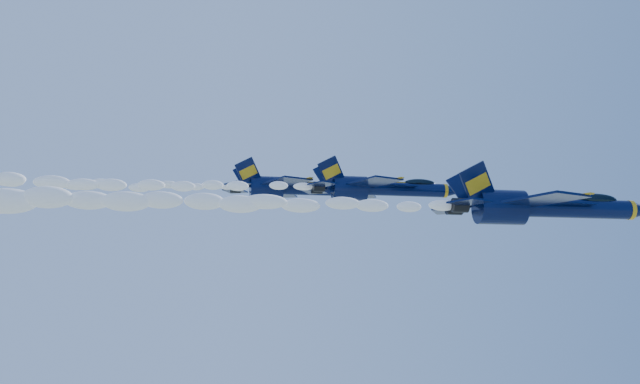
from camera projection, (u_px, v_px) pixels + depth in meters
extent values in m
cylinder|color=#070F32|center=(576.00, 209.00, 70.18)|extent=(10.05, 1.68, 1.68)
ellipsoid|color=#070F32|center=(500.00, 207.00, 68.95)|extent=(1.74, 3.02, 7.15)
cylinder|color=gold|center=(630.00, 210.00, 71.07)|extent=(0.39, 1.74, 1.74)
ellipsoid|color=black|center=(596.00, 200.00, 70.65)|extent=(4.02, 1.31, 1.11)
cube|color=gold|center=(596.00, 204.00, 70.59)|extent=(4.69, 1.12, 0.20)
cube|color=#070F32|center=(545.00, 199.00, 64.97)|extent=(5.99, 7.10, 0.20)
cube|color=#070F32|center=(502.00, 214.00, 73.64)|extent=(5.99, 7.10, 0.20)
cube|color=gold|center=(563.00, 198.00, 65.26)|extent=(2.69, 5.59, 0.11)
cube|color=gold|center=(518.00, 213.00, 73.93)|extent=(2.69, 5.59, 0.11)
cube|color=#070F32|center=(478.00, 184.00, 67.68)|extent=(3.64, 1.15, 3.92)
cube|color=#070F32|center=(468.00, 189.00, 69.95)|extent=(3.64, 1.15, 3.92)
cylinder|color=black|center=(460.00, 205.00, 67.56)|extent=(1.34, 1.23, 1.23)
cylinder|color=black|center=(454.00, 208.00, 68.97)|extent=(1.34, 1.23, 1.23)
cube|color=gold|center=(540.00, 198.00, 69.75)|extent=(12.28, 0.39, 0.09)
ellipsoid|color=white|center=(210.00, 202.00, 64.61)|extent=(40.73, 2.02, 1.82)
cylinder|color=#070F32|center=(405.00, 190.00, 77.57)|extent=(7.88, 1.31, 1.31)
ellipsoid|color=#070F32|center=(349.00, 188.00, 76.60)|extent=(1.37, 2.36, 5.60)
cone|color=#070F32|center=(455.00, 191.00, 78.44)|extent=(2.28, 1.31, 1.31)
cylinder|color=gold|center=(445.00, 191.00, 78.26)|extent=(0.31, 1.37, 1.37)
ellipsoid|color=black|center=(420.00, 183.00, 77.93)|extent=(3.15, 1.02, 0.87)
cube|color=gold|center=(420.00, 186.00, 77.89)|extent=(3.68, 0.88, 0.16)
cube|color=#070F32|center=(374.00, 182.00, 73.49)|extent=(4.69, 5.56, 0.16)
cube|color=#070F32|center=(357.00, 194.00, 80.28)|extent=(4.69, 5.56, 0.16)
cube|color=gold|center=(387.00, 181.00, 73.71)|extent=(2.11, 4.38, 0.09)
cube|color=gold|center=(369.00, 194.00, 80.51)|extent=(2.11, 4.38, 0.09)
cube|color=#070F32|center=(331.00, 172.00, 75.61)|extent=(2.85, 0.90, 3.07)
cube|color=#070F32|center=(328.00, 175.00, 77.39)|extent=(2.85, 0.90, 3.07)
cylinder|color=black|center=(319.00, 187.00, 75.51)|extent=(1.05, 0.96, 0.96)
cylinder|color=black|center=(317.00, 189.00, 76.62)|extent=(1.05, 0.96, 0.96)
cube|color=gold|center=(379.00, 182.00, 77.23)|extent=(9.63, 0.31, 0.07)
ellipsoid|color=white|center=(92.00, 183.00, 72.43)|extent=(40.73, 1.58, 1.43)
cylinder|color=#070F32|center=(320.00, 189.00, 83.27)|extent=(8.04, 1.34, 1.34)
ellipsoid|color=#070F32|center=(266.00, 188.00, 82.29)|extent=(1.39, 2.41, 5.72)
cone|color=#070F32|center=(369.00, 191.00, 84.16)|extent=(2.32, 1.34, 1.34)
cylinder|color=gold|center=(359.00, 190.00, 83.98)|extent=(0.31, 1.39, 1.39)
ellipsoid|color=black|center=(334.00, 183.00, 83.64)|extent=(3.22, 1.05, 0.88)
cube|color=gold|center=(334.00, 186.00, 83.60)|extent=(3.75, 0.89, 0.16)
cube|color=#070F32|center=(287.00, 182.00, 79.10)|extent=(4.79, 5.68, 0.16)
cube|color=#070F32|center=(278.00, 194.00, 86.04)|extent=(4.79, 5.68, 0.16)
cube|color=gold|center=(299.00, 181.00, 79.34)|extent=(2.15, 4.47, 0.09)
cube|color=gold|center=(289.00, 193.00, 86.27)|extent=(2.15, 4.47, 0.09)
cube|color=#070F32|center=(248.00, 172.00, 81.27)|extent=(2.91, 0.92, 3.13)
cube|color=#070F32|center=(247.00, 176.00, 83.09)|extent=(2.91, 0.92, 3.13)
cylinder|color=black|center=(236.00, 186.00, 81.17)|extent=(1.07, 0.98, 0.98)
cylinder|color=black|center=(235.00, 188.00, 82.30)|extent=(1.07, 0.98, 0.98)
cube|color=gold|center=(295.00, 182.00, 82.92)|extent=(9.82, 0.31, 0.07)
ellipsoid|color=white|center=(22.00, 183.00, 78.10)|extent=(40.73, 1.62, 1.45)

